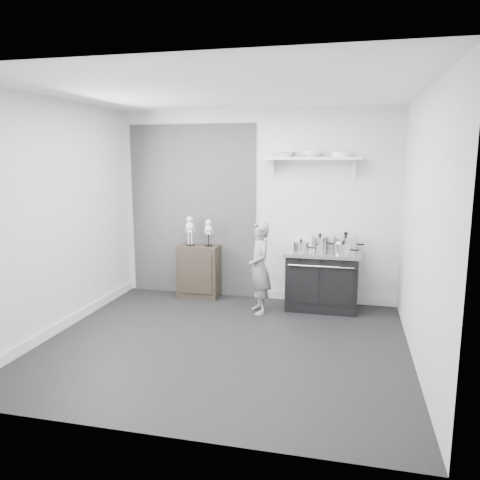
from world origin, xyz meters
name	(u,v)px	position (x,y,z in m)	size (l,w,h in m)	color
ground	(223,343)	(0.00, 0.00, 0.00)	(4.00, 4.00, 0.00)	black
room_shell	(218,194)	(-0.09, 0.15, 1.64)	(4.02, 3.62, 2.71)	#BCBCB9
wall_shelf	(313,159)	(0.80, 1.68, 2.01)	(1.30, 0.26, 0.24)	silver
stove	(322,280)	(0.98, 1.48, 0.40)	(0.99, 0.62, 0.79)	black
side_cabinet	(199,271)	(-0.80, 1.61, 0.38)	(0.59, 0.34, 0.77)	black
child	(260,268)	(0.19, 1.12, 0.61)	(0.44, 0.29, 1.22)	gray
pot_front_left	(301,247)	(0.70, 1.39, 0.86)	(0.30, 0.21, 0.17)	silver
pot_back_left	(320,243)	(0.93, 1.63, 0.88)	(0.33, 0.25, 0.22)	silver
pot_back_right	(345,243)	(1.27, 1.58, 0.90)	(0.41, 0.32, 0.26)	silver
pot_front_right	(343,249)	(1.25, 1.31, 0.87)	(0.31, 0.22, 0.19)	silver
skeleton_full	(190,229)	(-0.93, 1.61, 1.01)	(0.14, 0.09, 0.49)	beige
skeleton_torso	(208,231)	(-0.65, 1.61, 0.99)	(0.12, 0.08, 0.44)	beige
bowl_large	(284,154)	(0.41, 1.67, 2.08)	(0.30, 0.30, 0.07)	white
bowl_small	(312,154)	(0.79, 1.67, 2.08)	(0.26, 0.26, 0.08)	white
plate_stack	(341,154)	(1.17, 1.67, 2.07)	(0.25, 0.25, 0.06)	white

